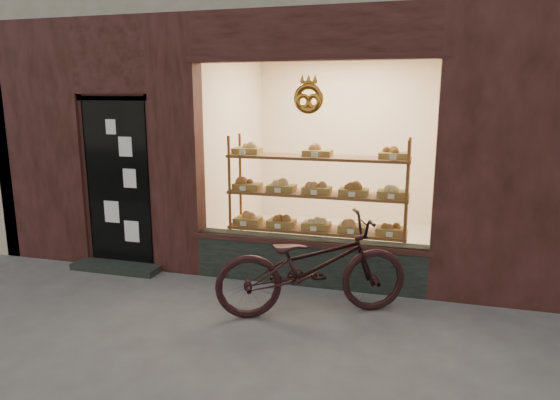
% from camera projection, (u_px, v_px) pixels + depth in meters
% --- Properties ---
extents(ground, '(90.00, 90.00, 0.00)m').
position_uv_depth(ground, '(196.00, 371.00, 4.04)').
color(ground, '#4B4B4B').
extents(display_shelf, '(2.20, 0.45, 1.70)m').
position_uv_depth(display_shelf, '(317.00, 206.00, 6.14)').
color(display_shelf, brown).
rests_on(display_shelf, ground).
extents(bicycle, '(2.05, 1.42, 1.02)m').
position_uv_depth(bicycle, '(312.00, 266.00, 5.00)').
color(bicycle, black).
rests_on(bicycle, ground).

